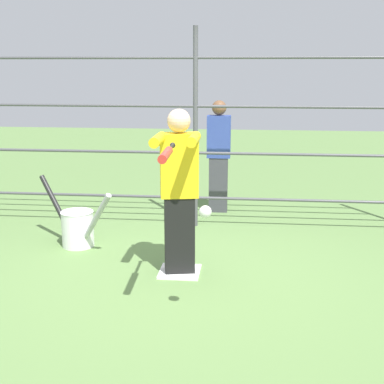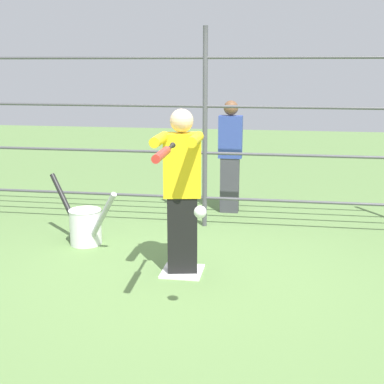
% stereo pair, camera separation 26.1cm
% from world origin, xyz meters
% --- Properties ---
extents(ground_plane, '(24.00, 24.00, 0.00)m').
position_xyz_m(ground_plane, '(0.00, 0.00, 0.00)').
color(ground_plane, '#608447').
extents(home_plate, '(0.40, 0.40, 0.02)m').
position_xyz_m(home_plate, '(0.00, 0.00, 0.01)').
color(home_plate, white).
rests_on(home_plate, ground).
extents(fence_backstop, '(5.79, 0.06, 2.46)m').
position_xyz_m(fence_backstop, '(0.00, -1.60, 1.23)').
color(fence_backstop, '#4C4C51').
rests_on(fence_backstop, ground).
extents(batter, '(0.41, 0.60, 1.62)m').
position_xyz_m(batter, '(0.00, 0.02, 0.87)').
color(batter, black).
rests_on(batter, ground).
extents(baseball_bat_swinging, '(0.10, 0.85, 0.08)m').
position_xyz_m(baseball_bat_swinging, '(-0.02, 0.94, 1.35)').
color(baseball_bat_swinging, black).
extents(softball_in_flight, '(0.10, 0.10, 0.10)m').
position_xyz_m(softball_in_flight, '(-0.34, 1.09, 0.94)').
color(softball_in_flight, white).
extents(bat_bucket, '(1.08, 0.84, 0.74)m').
position_xyz_m(bat_bucket, '(1.25, -0.68, 0.22)').
color(bat_bucket, white).
rests_on(bat_bucket, ground).
extents(bystander_behind_fence, '(0.32, 0.20, 1.54)m').
position_xyz_m(bystander_behind_fence, '(-0.25, -2.32, 0.80)').
color(bystander_behind_fence, '#3F3F47').
rests_on(bystander_behind_fence, ground).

